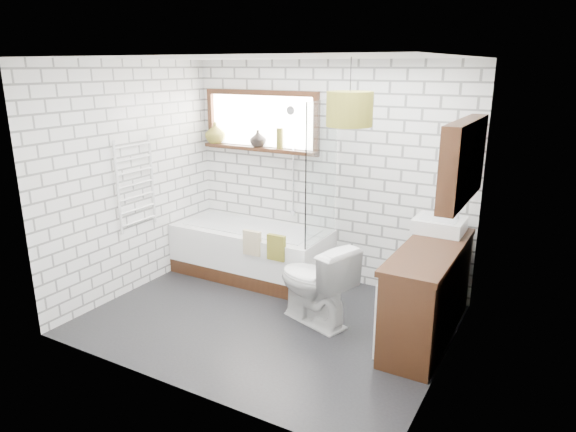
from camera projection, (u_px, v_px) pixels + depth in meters
The scene contains 22 objects.
floor at pixel (267, 320), 5.11m from camera, with size 3.40×2.60×0.01m, color black.
ceiling at pixel (264, 57), 4.40m from camera, with size 3.40×2.60×0.01m, color white.
wall_back at pixel (326, 173), 5.85m from camera, with size 3.40×0.01×2.50m, color white.
wall_front at pixel (170, 238), 3.67m from camera, with size 3.40×0.01×2.50m, color white.
wall_left at pixel (132, 179), 5.56m from camera, with size 0.01×2.60×2.50m, color white.
wall_right at pixel (453, 225), 3.96m from camera, with size 0.01×2.60×2.50m, color white.
window at pixel (260, 121), 6.06m from camera, with size 1.52×0.16×0.68m, color black.
towel_radiator at pixel (136, 184), 5.56m from camera, with size 0.06×0.52×1.00m, color white.
mirror_cabinet at pixel (463, 161), 4.38m from camera, with size 0.16×1.20×0.70m, color black.
shower_riser at pixel (293, 162), 5.97m from camera, with size 0.02×0.02×1.30m, color silver.
bathtub at pixel (252, 251), 6.13m from camera, with size 1.85×0.82×0.60m, color white.
shower_screen at pixel (321, 173), 5.41m from camera, with size 0.02×0.72×1.50m, color white.
towel_green at pixel (276, 248), 5.43m from camera, with size 0.21×0.06×0.28m, color brown.
towel_beige at pixel (252, 243), 5.58m from camera, with size 0.21×0.05×0.27m, color tan.
vanity at pixel (428, 293), 4.69m from camera, with size 0.49×1.53×0.88m, color black.
basin at pixel (439, 225), 4.99m from camera, with size 0.47×0.41×0.14m, color white.
tap at pixel (457, 221), 4.90m from camera, with size 0.03×0.03×0.16m, color silver.
toilet at pixel (314, 282), 4.97m from camera, with size 0.82×0.47×0.83m, color white.
vase_olive at pixel (215, 134), 6.39m from camera, with size 0.25×0.25×0.26m, color olive.
vase_dark at pixel (258, 140), 6.10m from camera, with size 0.19×0.19×0.20m, color black.
bottle at pixel (280, 140), 5.96m from camera, with size 0.08×0.08×0.24m, color olive.
pendant at pixel (350, 109), 4.10m from camera, with size 0.37×0.37×0.28m, color brown.
Camera 1 is at (2.45, -3.92, 2.44)m, focal length 32.00 mm.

